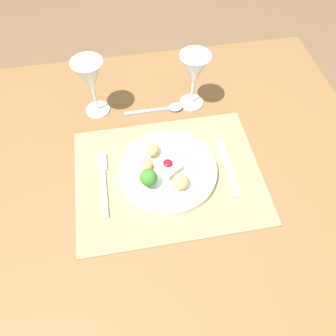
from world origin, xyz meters
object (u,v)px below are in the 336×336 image
object	(u,v)px
spoon	(167,108)
wine_glass_near	(194,71)
fork	(104,179)
wine_glass_far	(90,78)
knife	(229,170)
dinner_plate	(167,170)

from	to	relation	value
spoon	wine_glass_near	distance (m)	0.14
spoon	wine_glass_near	size ratio (longest dim) A/B	1.01
fork	wine_glass_far	bearing A→B (deg)	88.54
knife	wine_glass_near	distance (m)	0.29
knife	wine_glass_far	bearing A→B (deg)	141.71
dinner_plate	fork	world-z (taller)	dinner_plate
spoon	wine_glass_far	size ratio (longest dim) A/B	1.00
wine_glass_far	fork	bearing A→B (deg)	-89.69
dinner_plate	wine_glass_near	xyz separation A→B (m)	(0.12, 0.24, 0.10)
spoon	wine_glass_far	bearing A→B (deg)	170.79
dinner_plate	fork	xyz separation A→B (m)	(-0.17, 0.01, -0.01)
knife	wine_glass_far	world-z (taller)	wine_glass_far
spoon	wine_glass_far	xyz separation A→B (m)	(-0.21, 0.03, 0.12)
dinner_plate	wine_glass_near	distance (m)	0.29
spoon	wine_glass_far	world-z (taller)	wine_glass_far
fork	wine_glass_far	size ratio (longest dim) A/B	1.08
dinner_plate	fork	distance (m)	0.17
dinner_plate	wine_glass_far	world-z (taller)	wine_glass_far
dinner_plate	wine_glass_far	bearing A→B (deg)	122.48
fork	wine_glass_near	size ratio (longest dim) A/B	1.10
fork	wine_glass_far	distance (m)	0.28
wine_glass_near	wine_glass_far	size ratio (longest dim) A/B	0.98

